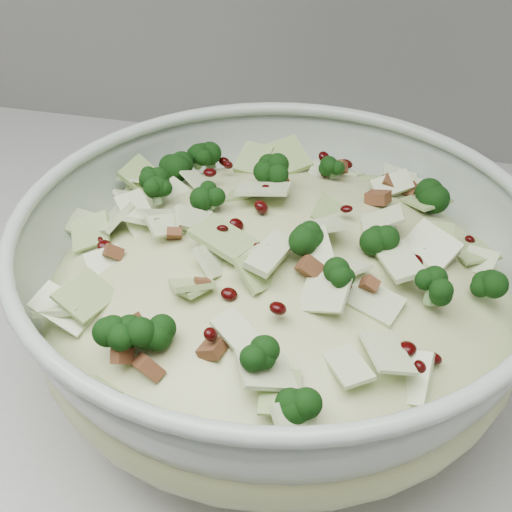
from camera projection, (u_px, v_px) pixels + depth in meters
The scene contains 2 objects.
mixing_bowl at pixel (277, 299), 0.49m from camera, with size 0.43×0.43×0.14m.
salad at pixel (278, 273), 0.48m from camera, with size 0.41×0.41×0.14m.
Camera 1 is at (-0.59, 1.23, 1.30)m, focal length 50.00 mm.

